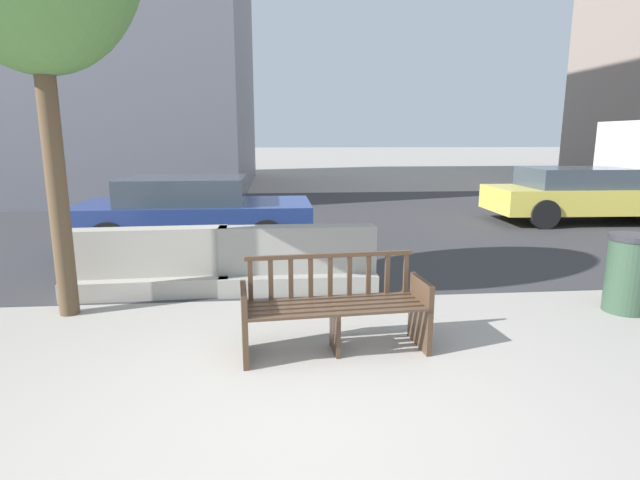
% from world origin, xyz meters
% --- Properties ---
extents(ground_plane, '(200.00, 200.00, 0.00)m').
position_xyz_m(ground_plane, '(0.00, 0.00, 0.00)').
color(ground_plane, gray).
extents(street_asphalt, '(120.00, 12.00, 0.01)m').
position_xyz_m(street_asphalt, '(0.00, 8.70, 0.00)').
color(street_asphalt, '#333335').
rests_on(street_asphalt, ground).
extents(street_bench, '(1.73, 0.66, 0.88)m').
position_xyz_m(street_bench, '(0.40, 1.15, 0.40)').
color(street_bench, '#473323').
rests_on(street_bench, ground).
extents(jersey_barrier_centre, '(2.01, 0.70, 0.84)m').
position_xyz_m(jersey_barrier_centre, '(0.16, 3.10, 0.34)').
color(jersey_barrier_centre, gray).
rests_on(jersey_barrier_centre, ground).
extents(jersey_barrier_left, '(2.03, 0.77, 0.84)m').
position_xyz_m(jersey_barrier_left, '(-1.73, 3.11, 0.34)').
color(jersey_barrier_left, '#9E998E').
rests_on(jersey_barrier_left, ground).
extents(car_taxi_near, '(4.22, 2.04, 1.26)m').
position_xyz_m(car_taxi_near, '(6.97, 7.84, 0.66)').
color(car_taxi_near, '#DBC64C').
rests_on(car_taxi_near, ground).
extents(car_sedan_mid, '(4.06, 1.95, 1.27)m').
position_xyz_m(car_sedan_mid, '(-1.57, 5.78, 0.65)').
color(car_sedan_mid, navy).
rests_on(car_sedan_mid, ground).
extents(trash_bin, '(0.48, 0.48, 0.89)m').
position_xyz_m(trash_bin, '(3.83, 1.92, 0.45)').
color(trash_bin, '#334C38').
rests_on(trash_bin, ground).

